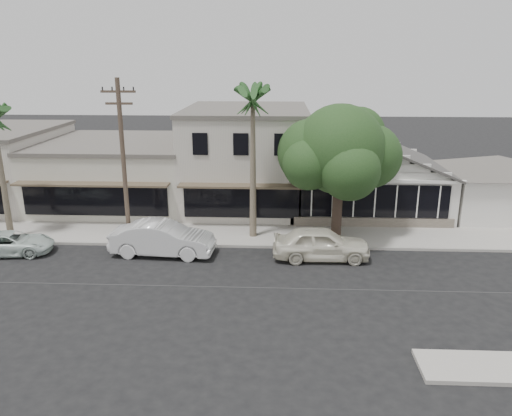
# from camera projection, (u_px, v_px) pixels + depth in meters

# --- Properties ---
(ground) EXTENTS (140.00, 140.00, 0.00)m
(ground) POSITION_uv_depth(u_px,v_px,m) (294.00, 289.00, 22.40)
(ground) COLOR black
(ground) RESTS_ON ground
(sidewalk_north) EXTENTS (90.00, 3.50, 0.15)m
(sidewalk_north) POSITION_uv_depth(u_px,v_px,m) (154.00, 234.00, 29.20)
(sidewalk_north) COLOR #9E9991
(sidewalk_north) RESTS_ON ground
(corner_shop) EXTENTS (10.40, 8.60, 5.10)m
(corner_shop) POSITION_uv_depth(u_px,v_px,m) (365.00, 172.00, 33.35)
(corner_shop) COLOR silver
(corner_shop) RESTS_ON ground
(side_cottage) EXTENTS (6.00, 6.00, 3.00)m
(side_cottage) POSITION_uv_depth(u_px,v_px,m) (493.00, 194.00, 32.37)
(side_cottage) COLOR silver
(side_cottage) RESTS_ON ground
(row_building_near) EXTENTS (8.00, 10.00, 6.50)m
(row_building_near) POSITION_uv_depth(u_px,v_px,m) (247.00, 159.00, 34.51)
(row_building_near) COLOR #B8B1A6
(row_building_near) RESTS_ON ground
(row_building_midnear) EXTENTS (10.00, 10.00, 4.20)m
(row_building_midnear) POSITION_uv_depth(u_px,v_px,m) (120.00, 174.00, 35.25)
(row_building_midnear) COLOR beige
(row_building_midnear) RESTS_ON ground
(utility_pole) EXTENTS (1.80, 0.24, 9.00)m
(utility_pole) POSITION_uv_depth(u_px,v_px,m) (123.00, 159.00, 26.40)
(utility_pole) COLOR brown
(utility_pole) RESTS_ON ground
(car_0) EXTENTS (4.99, 2.10, 1.68)m
(car_0) POSITION_uv_depth(u_px,v_px,m) (321.00, 243.00, 25.50)
(car_0) COLOR silver
(car_0) RESTS_ON ground
(car_1) EXTENTS (5.49, 2.23, 1.77)m
(car_1) POSITION_uv_depth(u_px,v_px,m) (163.00, 239.00, 26.06)
(car_1) COLOR silver
(car_1) RESTS_ON ground
(car_2) EXTENTS (4.48, 2.49, 1.19)m
(car_2) POSITION_uv_depth(u_px,v_px,m) (11.00, 243.00, 26.24)
(car_2) COLOR silver
(car_2) RESTS_ON ground
(shade_tree) EXTENTS (6.89, 6.23, 7.65)m
(shade_tree) POSITION_uv_depth(u_px,v_px,m) (338.00, 151.00, 27.28)
(shade_tree) COLOR #3F2F26
(shade_tree) RESTS_ON ground
(palm_east) EXTENTS (2.97, 2.97, 9.13)m
(palm_east) POSITION_uv_depth(u_px,v_px,m) (253.00, 99.00, 26.44)
(palm_east) COLOR #726651
(palm_east) RESTS_ON ground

